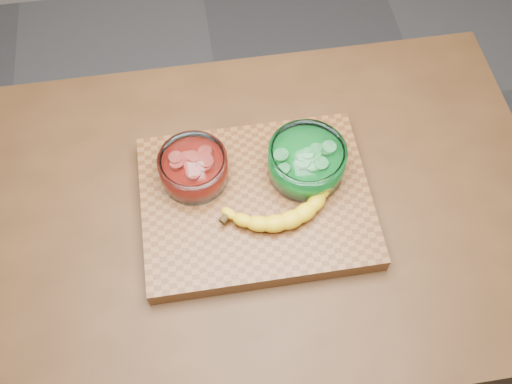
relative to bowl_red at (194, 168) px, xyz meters
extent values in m
plane|color=#535458|center=(0.11, -0.07, -0.97)|extent=(3.50, 3.50, 0.00)
cube|color=#472A15|center=(0.11, -0.07, -0.52)|extent=(1.20, 0.80, 0.90)
cube|color=brown|center=(0.11, -0.07, -0.05)|extent=(0.45, 0.35, 0.04)
cylinder|color=white|center=(0.00, 0.00, 0.00)|extent=(0.14, 0.14, 0.06)
cylinder|color=#B41E14|center=(0.00, 0.00, -0.01)|extent=(0.11, 0.11, 0.04)
cylinder|color=#E45448|center=(0.00, 0.00, 0.02)|extent=(0.11, 0.11, 0.02)
cylinder|color=white|center=(0.22, -0.02, 0.00)|extent=(0.15, 0.15, 0.07)
cylinder|color=#13992E|center=(0.22, -0.02, -0.01)|extent=(0.13, 0.13, 0.04)
cylinder|color=#6FEC7C|center=(0.22, -0.02, 0.02)|extent=(0.12, 0.12, 0.02)
camera|label=1|loc=(0.03, -0.61, 0.94)|focal=40.00mm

